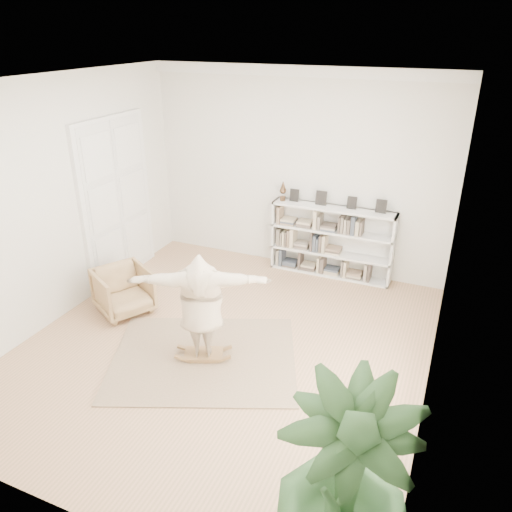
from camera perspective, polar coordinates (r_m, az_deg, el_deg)
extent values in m
plane|color=#A07C52|center=(7.30, -3.50, -10.20)|extent=(6.00, 6.00, 0.00)
plane|color=silver|center=(9.07, 4.78, 9.53)|extent=(5.50, 0.00, 5.50)
plane|color=silver|center=(4.31, -22.53, -10.94)|extent=(5.50, 0.00, 5.50)
plane|color=silver|center=(8.01, -21.85, 5.72)|extent=(0.00, 6.00, 6.00)
plane|color=silver|center=(5.81, 21.06, -1.13)|extent=(0.00, 6.00, 6.00)
plane|color=white|center=(6.00, -4.43, 19.20)|extent=(6.00, 6.00, 0.00)
cube|color=white|center=(8.72, 5.06, 20.34)|extent=(5.50, 0.12, 0.18)
cube|color=white|center=(9.01, -15.64, 5.93)|extent=(0.08, 1.78, 2.92)
cube|color=silver|center=(8.71, -17.13, 5.09)|extent=(0.06, 0.78, 2.80)
cube|color=silver|center=(9.30, -14.04, 6.69)|extent=(0.06, 0.78, 2.80)
cube|color=silver|center=(9.37, 2.24, 2.68)|extent=(0.04, 0.35, 1.30)
cube|color=silver|center=(8.89, 15.32, 0.51)|extent=(0.04, 0.35, 1.30)
cube|color=silver|center=(9.21, 8.87, 1.98)|extent=(2.20, 0.04, 1.30)
cube|color=silver|center=(9.33, 8.37, -1.92)|extent=(2.20, 0.35, 0.04)
cube|color=silver|center=(9.16, 8.52, 0.37)|extent=(2.20, 0.35, 0.04)
cube|color=silver|center=(8.99, 8.70, 2.86)|extent=(2.20, 0.35, 0.04)
cube|color=silver|center=(8.84, 8.87, 5.38)|extent=(2.20, 0.35, 0.04)
cube|color=black|center=(9.04, 4.40, 6.99)|extent=(0.18, 0.07, 0.24)
cube|color=black|center=(8.90, 7.45, 6.56)|extent=(0.18, 0.07, 0.24)
cube|color=black|center=(8.78, 10.91, 6.06)|extent=(0.18, 0.07, 0.24)
cube|color=black|center=(8.70, 14.12, 5.56)|extent=(0.18, 0.07, 0.24)
imported|color=tan|center=(8.18, -14.90, -3.86)|extent=(1.09, 1.08, 0.74)
cube|color=tan|center=(7.07, -5.97, -11.47)|extent=(3.07, 2.80, 0.02)
cube|color=brown|center=(7.03, -6.00, -11.03)|extent=(0.61, 0.49, 0.03)
cube|color=brown|center=(7.05, -5.99, -11.27)|extent=(0.35, 0.18, 0.04)
cube|color=brown|center=(7.05, -5.99, -11.27)|extent=(0.35, 0.18, 0.04)
cube|color=brown|center=(7.03, -6.00, -11.03)|extent=(0.21, 0.13, 0.11)
cube|color=brown|center=(7.03, -6.00, -11.03)|extent=(0.21, 0.13, 0.11)
imported|color=beige|center=(6.60, -6.31, -5.37)|extent=(1.89, 1.16, 1.50)
imported|color=#2C5329|center=(4.27, 9.95, -24.83)|extent=(1.08, 1.08, 1.91)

